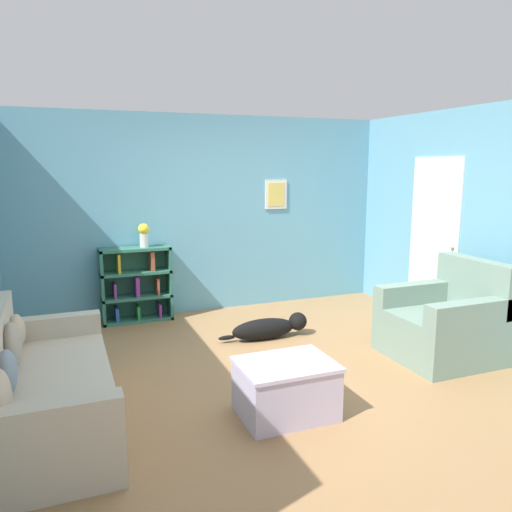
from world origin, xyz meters
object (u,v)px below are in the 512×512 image
dog (270,328)px  recliner_chair (446,323)px  bookshelf (136,285)px  vase (144,234)px  couch (39,389)px  coffee_table (286,387)px

dog → recliner_chair: bearing=-38.0°
bookshelf → vase: vase is taller
recliner_chair → dog: (-1.48, 1.15, -0.22)m
recliner_chair → vase: bearing=138.2°
bookshelf → dog: 1.84m
recliner_chair → vase: (-2.66, 2.38, 0.76)m
couch → coffee_table: (1.79, -0.50, -0.07)m
coffee_table → dog: coffee_table is taller
dog → vase: size_ratio=3.60×
couch → dog: bearing=26.5°
recliner_chair → vase: 3.65m
bookshelf → coffee_table: 3.02m
couch → coffee_table: size_ratio=2.65×
coffee_table → vase: 3.09m
bookshelf → dog: size_ratio=0.89×
bookshelf → coffee_table: size_ratio=1.27×
couch → vase: bearing=63.9°
coffee_table → dog: (0.58, 1.68, -0.11)m
bookshelf → recliner_chair: 3.68m
recliner_chair → dog: 1.89m
couch → dog: 2.65m
coffee_table → vase: (-0.61, 2.90, 0.88)m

